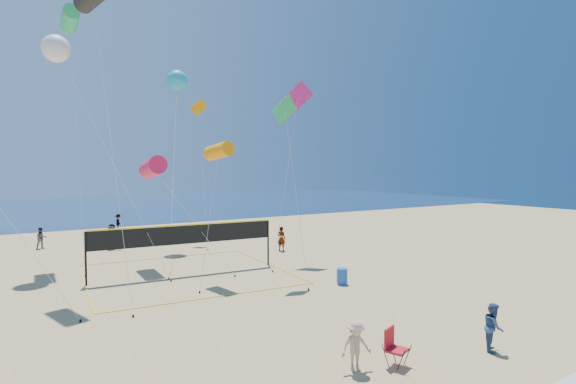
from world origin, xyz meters
TOP-DOWN VIEW (x-y plane):
  - ocean at (0.00, 62.00)m, footprint 140.00×50.00m
  - bystander_a at (6.86, -0.07)m, footprint 0.92×0.89m
  - bystander_b at (2.30, 1.13)m, footprint 1.00×0.70m
  - far_person_1 at (0.33, 24.81)m, footprint 1.69×1.30m
  - far_person_2 at (10.11, 17.95)m, footprint 0.67×0.73m
  - far_person_3 at (-3.85, 27.66)m, footprint 0.79×0.65m
  - far_person_4 at (2.63, 33.83)m, footprint 0.93×1.16m
  - camp_chair at (3.43, 0.82)m, footprint 0.73×0.85m
  - trash_barrel at (7.97, 8.71)m, footprint 0.69×0.69m
  - volleyball_net at (2.20, 14.83)m, footprint 10.64×10.50m
  - kite_2 at (3.35, 12.96)m, footprint 2.47×3.05m
  - kite_4 at (6.40, 11.41)m, footprint 1.65×3.10m
  - kite_5 at (9.81, 15.54)m, footprint 4.58×3.36m
  - kite_6 at (-3.24, 20.68)m, footprint 5.26×8.04m
  - kite_7 at (4.94, 24.09)m, footprint 4.85×10.88m
  - kite_8 at (-2.21, 22.90)m, footprint 1.04×7.02m
  - kite_9 at (7.12, 25.38)m, footprint 2.11×5.26m
  - kite_10 at (1.33, 17.76)m, footprint 3.43×6.18m

SIDE VIEW (x-z plane):
  - ocean at x=0.00m, z-range 0.00..0.03m
  - trash_barrel at x=7.97m, z-range 0.00..0.78m
  - camp_chair at x=3.43m, z-range 0.01..1.21m
  - bystander_b at x=2.30m, z-range 0.00..1.41m
  - bystander_a at x=6.86m, z-range 0.00..1.49m
  - far_person_3 at x=-3.85m, z-range 0.00..1.50m
  - far_person_4 at x=2.63m, z-range 0.00..1.57m
  - far_person_2 at x=10.11m, z-range 0.00..1.67m
  - far_person_1 at x=0.33m, z-range 0.00..1.78m
  - volleyball_net at x=2.20m, z-range 0.52..3.20m
  - kite_10 at x=1.33m, z-range 2.52..8.93m
  - kite_2 at x=3.35m, z-range 3.02..10.07m
  - kite_4 at x=6.40m, z-range 3.49..13.02m
  - kite_9 at x=7.12m, z-range 4.06..15.27m
  - kite_5 at x=9.81m, z-range 4.19..15.42m
  - kite_7 at x=4.94m, z-range 5.68..18.53m
  - kite_6 at x=-3.24m, z-range 5.85..19.10m
  - kite_8 at x=-2.21m, z-range 7.14..22.73m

